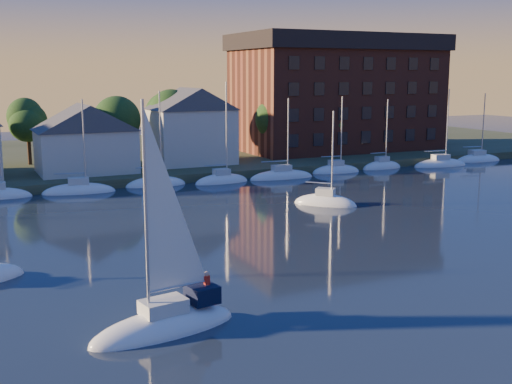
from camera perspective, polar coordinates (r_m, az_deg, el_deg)
ground at (r=31.11m, az=18.69°, el=-13.99°), size 260.00×260.00×0.00m
shoreline_land at (r=97.95m, az=-13.30°, el=2.83°), size 160.00×50.00×2.00m
wooden_dock at (r=75.85m, az=-9.60°, el=0.79°), size 120.00×3.00×1.00m
clubhouse_centre at (r=78.66m, az=-14.94°, el=4.70°), size 11.55×8.40×8.08m
clubhouse_east at (r=84.15m, az=-5.77°, el=5.95°), size 10.50×8.40×9.80m
condo_block at (r=100.82m, az=7.21°, el=8.82°), size 31.00×17.00×17.40m
tree_line at (r=86.10m, az=-10.48°, el=6.71°), size 93.40×5.40×8.90m
moored_fleet at (r=74.20m, az=-5.99°, el=0.74°), size 95.50×2.40×12.05m
hero_sailboat at (r=32.75m, az=-7.97°, el=-11.22°), size 8.20×3.84×12.56m
drifting_sailboat_right at (r=62.75m, az=6.17°, el=-1.06°), size 5.85×5.96×10.21m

